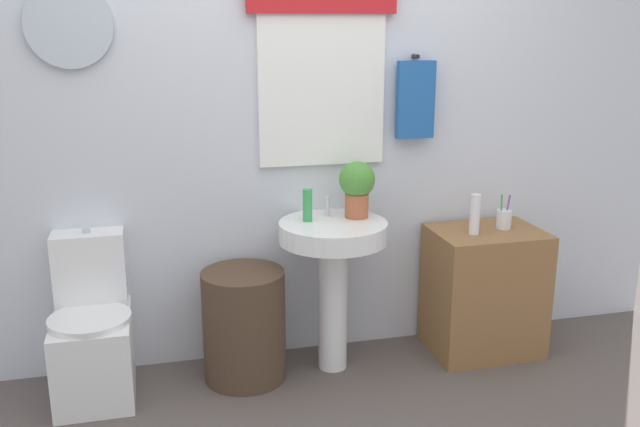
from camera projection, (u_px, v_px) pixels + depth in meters
The scene contains 10 objects.
back_wall at pixel (289, 113), 3.56m from camera, with size 4.40×0.18×2.60m.
toilet at pixel (93, 334), 3.34m from camera, with size 0.38×0.51×0.80m.
laundry_hamper at pixel (244, 325), 3.48m from camera, with size 0.42×0.42×0.57m, color #4C3828.
pedestal_sink at pixel (333, 257), 3.50m from camera, with size 0.55×0.55×0.79m.
faucet at pixel (327, 206), 3.55m from camera, with size 0.03×0.03×0.10m, color silver.
wooden_cabinet at pixel (484, 291), 3.77m from camera, with size 0.58×0.44×0.69m, color olive.
soap_bottle at pixel (307, 205), 3.45m from camera, with size 0.05×0.05×0.16m, color green.
potted_plant at pixel (357, 185), 3.50m from camera, with size 0.18×0.18×0.29m.
lotion_bottle at pixel (475, 214), 3.59m from camera, with size 0.05×0.05×0.21m, color white.
toothbrush_cup at pixel (504, 219), 3.71m from camera, with size 0.08×0.08×0.19m.
Camera 1 is at (-0.70, -2.36, 1.75)m, focal length 38.85 mm.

